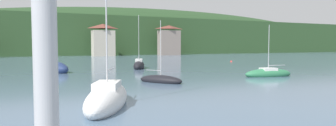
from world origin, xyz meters
name	(u,v)px	position (x,y,z in m)	size (l,w,h in m)	color
wooded_hillside	(119,41)	(28.69, 160.26, 5.34)	(352.00, 72.10, 34.33)	#2D4C28
shore_building_westcentral	(103,40)	(10.70, 112.19, 4.64)	(6.66, 4.16, 9.56)	#BCB29E
shore_building_central	(169,41)	(32.09, 111.90, 4.71)	(7.23, 3.55, 9.68)	gray
sailboat_mid_0	(268,74)	(13.67, 47.67, 0.29)	(5.53, 2.41, 5.72)	#2D754C
sailboat_far_1	(50,68)	(-6.87, 63.03, 0.45)	(5.28, 7.49, 11.01)	navy
sailboat_mid_2	(107,99)	(-5.30, 39.53, 0.42)	(4.53, 6.94, 10.43)	white
sailboat_far_6	(139,66)	(4.96, 63.81, 0.39)	(3.59, 5.68, 7.91)	black
sailboat_mid_8	(161,80)	(1.37, 47.73, 0.21)	(3.45, 4.26, 5.68)	black
mooring_buoy_near	(231,62)	(27.18, 72.14, 0.00)	(0.41, 0.41, 0.41)	red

